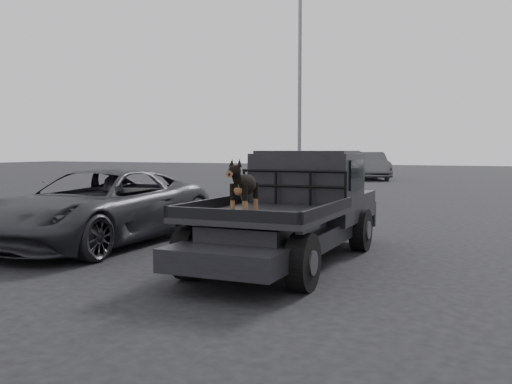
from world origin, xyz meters
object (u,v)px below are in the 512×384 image
at_px(parked_suv, 99,207).
at_px(distant_car_a, 369,166).
at_px(dog, 244,189).
at_px(floodlight_near, 300,29).
at_px(flatbed_ute, 288,234).

height_order(parked_suv, distant_car_a, distant_car_a).
xyz_separation_m(parked_suv, distant_car_a, (-0.44, 25.73, 0.11)).
xyz_separation_m(dog, floodlight_near, (-6.24, 20.04, 6.43)).
relative_size(dog, parked_suv, 0.14).
distance_m(distant_car_a, floodlight_near, 10.35).
bearing_deg(distant_car_a, flatbed_ute, -103.68).
height_order(flatbed_ute, dog, dog).
distance_m(dog, distant_car_a, 27.88).
xyz_separation_m(dog, parked_suv, (-3.92, 1.80, -0.57)).
distance_m(flatbed_ute, floodlight_near, 20.81).
relative_size(parked_suv, distant_car_a, 1.03).
distance_m(flatbed_ute, parked_suv, 3.98).
distance_m(dog, floodlight_near, 21.95).
bearing_deg(parked_suv, floodlight_near, 96.35).
xyz_separation_m(flatbed_ute, parked_suv, (-3.96, 0.21, 0.26)).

